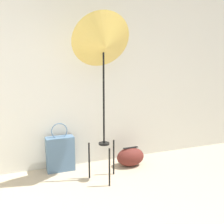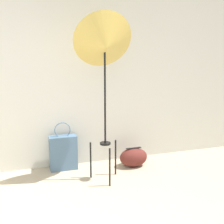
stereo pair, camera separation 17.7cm
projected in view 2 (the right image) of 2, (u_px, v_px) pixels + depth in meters
name	position (u px, v px, depth m)	size (l,w,h in m)	color
wall_back	(56.00, 71.00, 3.42)	(8.00, 0.05, 2.60)	beige
photo_umbrella	(105.00, 45.00, 2.92)	(0.69, 0.51, 1.97)	black
tote_bag	(63.00, 152.00, 3.49)	(0.36, 0.16, 0.65)	slate
duffel_bag	(133.00, 157.00, 3.60)	(0.39, 0.26, 0.27)	#5B231E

